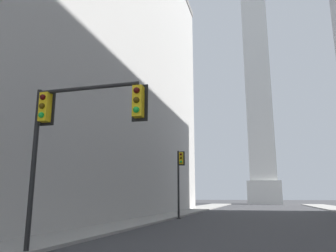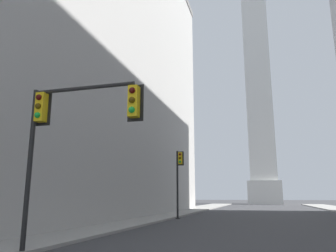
{
  "view_description": "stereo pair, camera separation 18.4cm",
  "coord_description": "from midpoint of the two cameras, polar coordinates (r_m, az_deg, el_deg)",
  "views": [
    {
      "loc": [
        -0.67,
        -0.2,
        1.98
      ],
      "look_at": [
        -16.92,
        57.59,
        14.93
      ],
      "focal_mm": 35.0,
      "sensor_mm": 36.0,
      "label": 1
    },
    {
      "loc": [
        -0.5,
        -0.15,
        1.98
      ],
      "look_at": [
        -16.92,
        57.59,
        14.93
      ],
      "focal_mm": 35.0,
      "sensor_mm": 36.0,
      "label": 2
    }
  ],
  "objects": [
    {
      "name": "building_left",
      "position": [
        39.6,
        -19.52,
        12.36
      ],
      "size": [
        21.89,
        51.86,
        35.9
      ],
      "color": "#B2AFAA",
      "rests_on": "ground_plane"
    },
    {
      "name": "sidewalk_left",
      "position": [
        34.94,
        -1.55,
        -15.3
      ],
      "size": [
        5.0,
        110.51,
        0.15
      ],
      "primitive_type": "cube",
      "color": "gray",
      "rests_on": "ground_plane"
    },
    {
      "name": "obelisk",
      "position": [
        98.12,
        15.25,
        8.15
      ],
      "size": [
        8.59,
        8.59,
        73.64
      ],
      "color": "silver",
      "rests_on": "ground_plane"
    },
    {
      "name": "traffic_light_mid_left",
      "position": [
        30.66,
        1.89,
        -8.27
      ],
      "size": [
        0.77,
        0.51,
        6.18
      ],
      "color": "black",
      "rests_on": "ground_plane"
    },
    {
      "name": "traffic_light_near_left",
      "position": [
        12.31,
        -17.0,
        0.22
      ],
      "size": [
        4.49,
        0.5,
        5.95
      ],
      "color": "black",
      "rests_on": "ground_plane"
    }
  ]
}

